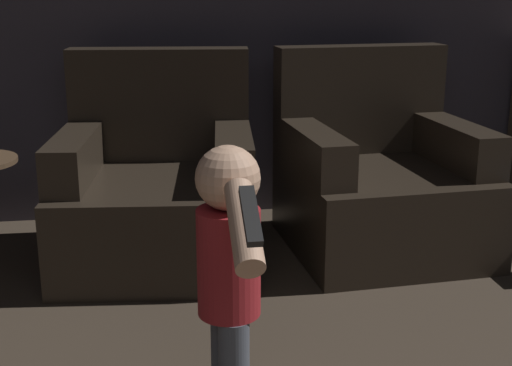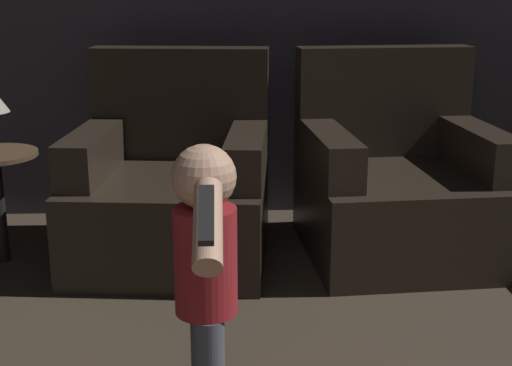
% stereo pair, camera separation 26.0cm
% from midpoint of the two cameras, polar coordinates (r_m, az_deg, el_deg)
% --- Properties ---
extents(armchair_left, '(0.94, 0.96, 0.94)m').
position_cam_midpoint_polar(armchair_left, '(3.31, -10.12, -0.69)').
color(armchair_left, black).
rests_on(armchair_left, ground_plane).
extents(armchair_right, '(0.92, 0.94, 0.94)m').
position_cam_midpoint_polar(armchair_right, '(3.44, 7.65, 0.05)').
color(armchair_right, black).
rests_on(armchair_right, ground_plane).
extents(person_toddler, '(0.18, 0.57, 0.82)m').
position_cam_midpoint_polar(person_toddler, '(2.01, -5.90, -6.46)').
color(person_toddler, '#474C56').
rests_on(person_toddler, ground_plane).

